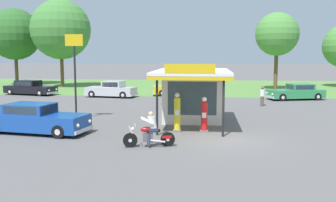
% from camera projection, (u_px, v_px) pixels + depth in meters
% --- Properties ---
extents(ground_plane, '(300.00, 300.00, 0.00)m').
position_uv_depth(ground_plane, '(225.00, 140.00, 17.89)').
color(ground_plane, '#5B5959').
extents(grass_verge_strip, '(120.00, 24.00, 0.01)m').
position_uv_depth(grass_verge_strip, '(214.00, 87.00, 47.51)').
color(grass_verge_strip, '#56843D').
rests_on(grass_verge_strip, ground).
extents(service_station_kiosk, '(4.19, 6.84, 3.60)m').
position_uv_depth(service_station_kiosk, '(193.00, 92.00, 22.66)').
color(service_station_kiosk, silver).
rests_on(service_station_kiosk, ground).
extents(gas_pump_nearside, '(0.44, 0.44, 2.06)m').
position_uv_depth(gas_pump_nearside, '(177.00, 114.00, 19.77)').
color(gas_pump_nearside, slate).
rests_on(gas_pump_nearside, ground).
extents(gas_pump_offside, '(0.44, 0.44, 1.85)m').
position_uv_depth(gas_pump_offside, '(204.00, 116.00, 19.64)').
color(gas_pump_offside, slate).
rests_on(gas_pump_offside, ground).
extents(motorcycle_with_rider, '(2.27, 0.78, 1.58)m').
position_uv_depth(motorcycle_with_rider, '(150.00, 132.00, 16.48)').
color(motorcycle_with_rider, black).
rests_on(motorcycle_with_rider, ground).
extents(featured_classic_sedan, '(5.74, 2.77, 1.53)m').
position_uv_depth(featured_classic_sedan, '(35.00, 119.00, 19.44)').
color(featured_classic_sedan, '#19479E').
rests_on(featured_classic_sedan, ground).
extents(parked_car_back_row_centre_left, '(5.36, 3.08, 1.43)m').
position_uv_depth(parked_car_back_row_centre_left, '(296.00, 92.00, 33.80)').
color(parked_car_back_row_centre_left, '#2D844C').
rests_on(parked_car_back_row_centre_left, ground).
extents(parked_car_back_row_right, '(5.04, 2.63, 1.55)m').
position_uv_depth(parked_car_back_row_right, '(111.00, 90.00, 35.81)').
color(parked_car_back_row_right, '#B7B7BC').
rests_on(parked_car_back_row_right, ground).
extents(parked_car_back_row_centre, '(5.71, 3.00, 1.45)m').
position_uv_depth(parked_car_back_row_centre, '(30.00, 88.00, 37.89)').
color(parked_car_back_row_centre, black).
rests_on(parked_car_back_row_centre, ground).
extents(parked_car_back_row_far_left, '(5.67, 2.50, 1.56)m').
position_uv_depth(parked_car_back_row_far_left, '(180.00, 88.00, 37.24)').
color(parked_car_back_row_far_left, gold).
rests_on(parked_car_back_row_far_left, ground).
extents(bystander_chatting_near_pumps, '(0.34, 0.34, 1.54)m').
position_uv_depth(bystander_chatting_near_pumps, '(262.00, 96.00, 29.52)').
color(bystander_chatting_near_pumps, brown).
rests_on(bystander_chatting_near_pumps, ground).
extents(tree_oak_left, '(4.90, 4.90, 8.78)m').
position_uv_depth(tree_oak_left, '(277.00, 35.00, 42.37)').
color(tree_oak_left, brown).
rests_on(tree_oak_left, ground).
extents(tree_oak_centre, '(6.78, 6.78, 10.11)m').
position_uv_depth(tree_oak_centre, '(14.00, 35.00, 49.61)').
color(tree_oak_centre, brown).
rests_on(tree_oak_centre, ground).
extents(tree_oak_distant_spare, '(7.33, 7.33, 10.77)m').
position_uv_depth(tree_oak_distant_spare, '(61.00, 30.00, 46.15)').
color(tree_oak_distant_spare, brown).
rests_on(tree_oak_distant_spare, ground).
extents(roadside_pole_sign, '(1.10, 0.12, 5.26)m').
position_uv_depth(roadside_pole_sign, '(75.00, 63.00, 22.80)').
color(roadside_pole_sign, black).
rests_on(roadside_pole_sign, ground).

